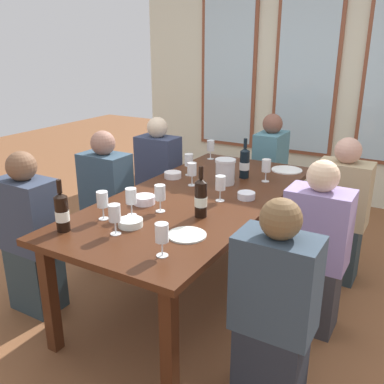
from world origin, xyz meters
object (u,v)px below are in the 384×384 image
dining_table (197,205)px  tasting_bowl_0 (131,223)px  metal_pitcher (225,171)px  wine_glass_7 (211,146)px  wine_glass_5 (220,184)px  wine_glass_8 (192,170)px  wine_bottle_0 (245,163)px  wine_bottle_1 (201,198)px  wine_glass_1 (266,167)px  wine_bottle_2 (62,212)px  wine_glass_2 (162,234)px  tasting_bowl_3 (246,195)px  wine_glass_9 (115,214)px  white_plate_0 (187,235)px  wine_glass_6 (160,194)px  seated_person_0 (159,179)px  seated_person_3 (315,252)px  seated_person_6 (269,173)px  wine_glass_0 (131,197)px  wine_glass_3 (102,201)px  tasting_bowl_2 (173,175)px  seated_person_4 (31,238)px  seated_person_1 (340,214)px  wine_glass_4 (189,161)px  tasting_bowl_1 (144,200)px  seated_person_2 (107,203)px  seated_person_5 (274,314)px  white_plate_1 (287,170)px

dining_table → tasting_bowl_0: 0.66m
metal_pitcher → wine_glass_7: bearing=126.5°
wine_glass_5 → wine_glass_8: same height
wine_bottle_0 → wine_bottle_1: size_ratio=0.99×
metal_pitcher → wine_glass_1: metal_pitcher is taller
tasting_bowl_0 → wine_glass_5: 0.69m
wine_bottle_2 → tasting_bowl_0: 0.39m
dining_table → wine_glass_2: (0.28, -0.85, 0.19)m
wine_glass_1 → wine_glass_7: (-0.67, 0.38, 0.00)m
tasting_bowl_3 → wine_glass_9: 0.98m
white_plate_0 → wine_glass_6: size_ratio=1.25×
white_plate_0 → seated_person_0: seated_person_0 is taller
tasting_bowl_3 → wine_glass_6: (-0.37, -0.49, 0.09)m
seated_person_3 → seated_person_6: 1.68m
tasting_bowl_3 → seated_person_0: (-1.15, 0.62, -0.24)m
tasting_bowl_0 → seated_person_6: 2.10m
wine_bottle_0 → tasting_bowl_0: wine_bottle_0 is taller
wine_bottle_2 → wine_glass_0: (0.19, 0.37, 0.00)m
dining_table → wine_bottle_1: 0.42m
seated_person_3 → wine_glass_1: bearing=134.8°
wine_glass_3 → wine_glass_8: bearing=80.5°
white_plate_0 → seated_person_3: seated_person_3 is taller
wine_bottle_0 → wine_glass_2: size_ratio=1.80×
wine_glass_3 → tasting_bowl_2: bearing=95.5°
tasting_bowl_2 → seated_person_4: size_ratio=0.12×
wine_glass_3 → wine_glass_9: size_ratio=1.00×
tasting_bowl_0 → seated_person_1: (0.92, 1.34, -0.23)m
tasting_bowl_0 → tasting_bowl_2: bearing=107.9°
wine_bottle_1 → wine_glass_6: bearing=-167.5°
white_plate_0 → wine_glass_6: bearing=145.6°
wine_glass_4 → wine_glass_7: size_ratio=1.00×
tasting_bowl_1 → wine_glass_1: (0.52, 0.85, 0.09)m
seated_person_1 → wine_glass_6: bearing=-130.0°
tasting_bowl_0 → wine_glass_8: (-0.07, 0.82, 0.10)m
dining_table → seated_person_4: size_ratio=1.97×
wine_glass_0 → wine_glass_6: 0.18m
wine_glass_8 → wine_glass_9: size_ratio=1.00×
wine_glass_0 → seated_person_2: 0.90m
wine_bottle_1 → seated_person_5: seated_person_5 is taller
white_plate_1 → seated_person_0: (-1.17, -0.17, -0.22)m
tasting_bowl_1 → seated_person_6: 1.78m
wine_bottle_1 → seated_person_4: (-1.04, -0.43, -0.33)m
tasting_bowl_2 → tasting_bowl_3: 0.70m
wine_glass_0 → wine_glass_7: (-0.21, 1.43, 0.00)m
metal_pitcher → seated_person_5: seated_person_5 is taller
wine_glass_7 → seated_person_0: size_ratio=0.16×
wine_glass_5 → seated_person_6: 1.50m
wine_glass_2 → seated_person_2: (-1.12, 0.86, -0.34)m
tasting_bowl_2 → tasting_bowl_3: (0.69, -0.15, -0.00)m
white_plate_1 → wine_glass_9: 1.73m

